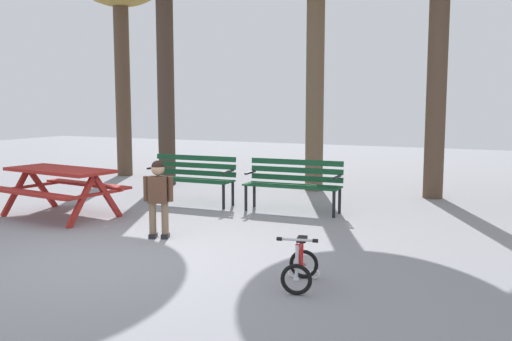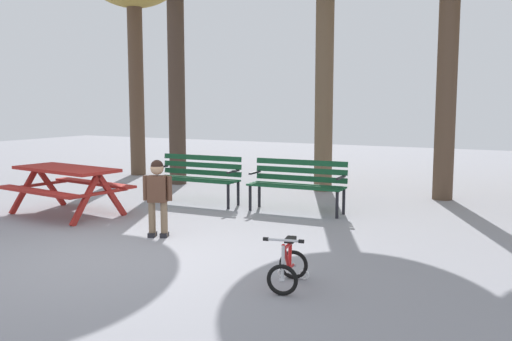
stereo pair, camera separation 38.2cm
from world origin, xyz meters
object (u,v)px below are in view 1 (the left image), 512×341
picnic_table (60,179)px  child_standing (158,193)px  park_bench_left (294,181)px  park_bench_far_left (192,175)px  kids_bicycle (300,266)px

picnic_table → child_standing: 2.29m
picnic_table → park_bench_left: bearing=31.7°
park_bench_far_left → park_bench_left: bearing=2.7°
park_bench_left → child_standing: (-0.95, -2.49, 0.10)m
park_bench_far_left → park_bench_left: 1.90m
picnic_table → kids_bicycle: picnic_table is taller
park_bench_far_left → kids_bicycle: size_ratio=2.64×
picnic_table → kids_bicycle: size_ratio=3.20×
picnic_table → kids_bicycle: (4.63, -1.59, -0.39)m
picnic_table → park_bench_left: size_ratio=1.21×
park_bench_left → park_bench_far_left: bearing=-177.3°
picnic_table → child_standing: (2.23, -0.53, 0.02)m
park_bench_left → kids_bicycle: bearing=-67.7°
kids_bicycle → child_standing: bearing=156.2°
park_bench_far_left → child_standing: bearing=-68.3°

